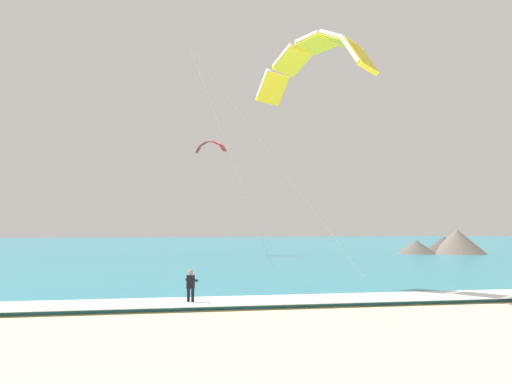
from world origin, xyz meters
The scene contains 7 objects.
sea centered at (0.00, 73.08, 0.10)m, with size 200.00×120.00×0.20m, color teal.
surf_foam centered at (0.00, 14.08, 0.22)m, with size 200.00×2.83×0.04m, color white.
surfboard centered at (1.41, 13.98, 0.03)m, with size 0.86×1.47×0.09m.
kitesurfer centered at (1.41, 14.00, 0.94)m, with size 0.63×0.62×1.69m.
kite_primary centered at (8.25, 17.44, 13.06)m, with size 9.46×8.26×13.10m.
kite_distant centered at (5.04, 51.42, 13.47)m, with size 3.83×2.60×1.45m.
headland_right centered at (34.21, 47.43, 1.29)m, with size 11.27×7.62×3.14m.
Camera 1 is at (0.57, -8.82, 3.74)m, focal length 34.63 mm.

